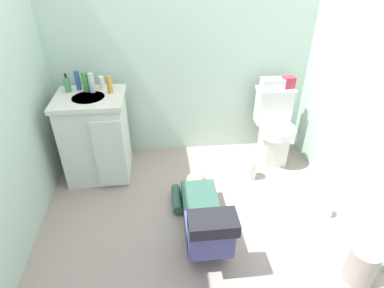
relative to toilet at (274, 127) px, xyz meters
name	(u,v)px	position (x,y,z in m)	size (l,w,h in m)	color
ground_plane	(194,215)	(-0.89, -0.75, -0.39)	(3.01, 3.06, 0.04)	gray
wall_back	(182,37)	(-0.89, 0.32, 0.83)	(2.67, 0.08, 2.40)	#B5D0BE
wall_right	(383,71)	(0.41, -0.75, 0.83)	(0.08, 2.06, 2.40)	#B5D0BE
toilet	(274,127)	(0.00, 0.00, 0.00)	(0.36, 0.46, 0.75)	silver
vanity_cabinet	(96,136)	(-1.73, -0.08, 0.05)	(0.60, 0.53, 0.82)	silver
faucet	(90,85)	(-1.74, 0.06, 0.50)	(0.02, 0.02, 0.10)	silver
person_plumber	(203,216)	(-0.85, -0.96, -0.19)	(0.39, 1.06, 0.52)	#33594C
tissue_box	(273,83)	(-0.04, 0.09, 0.43)	(0.22, 0.11, 0.10)	silver
toiletry_bag	(288,82)	(0.11, 0.09, 0.44)	(0.12, 0.09, 0.11)	#B22D3F
soap_dispenser	(67,84)	(-1.93, 0.04, 0.52)	(0.06, 0.06, 0.17)	#488E5D
bottle_blue	(78,80)	(-1.84, 0.08, 0.54)	(0.05, 0.05, 0.18)	#3A5EB1
bottle_green	(86,82)	(-1.77, 0.04, 0.54)	(0.06, 0.06, 0.18)	#4A9D48
bottle_clear	(92,83)	(-1.71, 0.01, 0.54)	(0.05, 0.05, 0.17)	silver
bottle_white	(102,83)	(-1.64, 0.08, 0.51)	(0.05, 0.05, 0.12)	white
bottle_amber	(109,85)	(-1.56, -0.02, 0.53)	(0.05, 0.05, 0.15)	gold
trash_can	(362,265)	(0.15, -1.48, -0.23)	(0.19, 0.19, 0.28)	#A1968D
paper_towel_roll	(250,169)	(-0.30, -0.32, -0.26)	(0.11, 0.11, 0.21)	white
toilet_paper_roll	(326,210)	(0.21, -0.87, -0.32)	(0.11, 0.11, 0.10)	white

